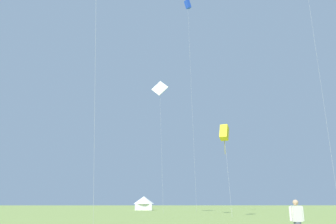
{
  "coord_description": "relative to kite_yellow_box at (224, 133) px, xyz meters",
  "views": [
    {
      "loc": [
        -0.87,
        -4.49,
        1.62
      ],
      "look_at": [
        0.0,
        32.0,
        11.55
      ],
      "focal_mm": 35.67,
      "sensor_mm": 36.0,
      "label": 1
    }
  ],
  "objects": [
    {
      "name": "person_spectator",
      "position": [
        -2.92,
        -28.53,
        -9.47
      ],
      "size": [
        0.57,
        0.28,
        1.73
      ],
      "color": "#565B66",
      "rests_on": "ground"
    },
    {
      "name": "kite_blue_box",
      "position": [
        -3.2,
        13.45,
        27.35
      ],
      "size": [
        1.44,
        2.2,
        38.72
      ],
      "color": "blue",
      "rests_on": "ground"
    },
    {
      "name": "kite_yellow_box",
      "position": [
        0.0,
        0.0,
        0.0
      ],
      "size": [
        1.56,
        3.0,
        11.42
      ],
      "color": "yellow",
      "rests_on": "ground"
    },
    {
      "name": "kite_white_diamond",
      "position": [
        -8.38,
        13.96,
        10.75
      ],
      "size": [
        3.01,
        2.78,
        22.72
      ],
      "color": "white",
      "rests_on": "ground"
    },
    {
      "name": "festival_tent_right",
      "position": [
        -11.73,
        33.45,
        -8.69
      ],
      "size": [
        4.51,
        4.51,
        2.93
      ],
      "color": "white",
      "rests_on": "ground"
    }
  ]
}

